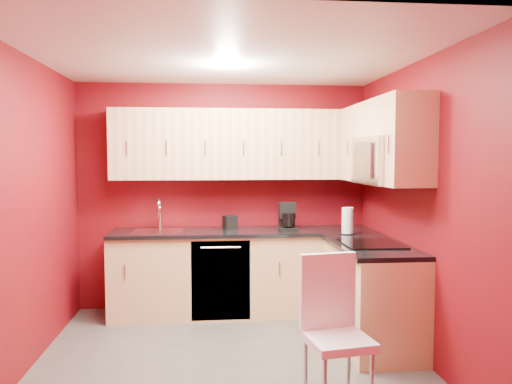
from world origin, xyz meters
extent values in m
plane|color=#504D4A|center=(0.00, 0.00, 0.00)|extent=(3.20, 3.20, 0.00)
plane|color=white|center=(0.00, 0.00, 2.50)|extent=(3.20, 3.20, 0.00)
plane|color=#68090B|center=(0.00, 1.50, 1.25)|extent=(3.20, 0.00, 3.20)
plane|color=#68090B|center=(0.00, -1.50, 1.25)|extent=(3.20, 0.00, 3.20)
plane|color=#68090B|center=(-1.60, 0.00, 1.25)|extent=(0.00, 3.00, 3.00)
plane|color=#68090B|center=(1.60, 0.00, 1.25)|extent=(0.00, 3.00, 3.00)
cube|color=tan|center=(0.20, 1.20, 0.43)|extent=(2.80, 0.60, 0.87)
cube|color=tan|center=(1.30, 0.25, 0.43)|extent=(0.60, 1.30, 0.87)
cube|color=black|center=(0.20, 1.19, 0.89)|extent=(2.80, 0.63, 0.04)
cube|color=black|center=(1.29, 0.23, 0.89)|extent=(0.63, 1.27, 0.04)
cube|color=#DBB17C|center=(0.20, 1.32, 1.83)|extent=(2.80, 0.35, 0.75)
cube|color=#DBB17C|center=(1.43, 0.86, 1.83)|extent=(0.35, 0.57, 0.75)
cube|color=#DBB17C|center=(1.43, -0.29, 1.83)|extent=(0.35, 0.22, 0.75)
cube|color=#DBB17C|center=(1.43, 0.20, 2.04)|extent=(0.35, 0.76, 0.33)
cube|color=silver|center=(1.40, 0.20, 1.66)|extent=(0.40, 0.76, 0.42)
cube|color=black|center=(1.21, 0.20, 1.66)|extent=(0.02, 0.62, 0.33)
cylinder|color=silver|center=(1.19, -0.03, 1.66)|extent=(0.02, 0.02, 0.29)
cube|color=black|center=(1.28, 0.20, 0.92)|extent=(0.50, 0.55, 0.01)
cube|color=silver|center=(-0.70, 1.18, 0.91)|extent=(0.52, 0.42, 0.02)
cylinder|color=silver|center=(-0.70, 1.38, 1.04)|extent=(0.02, 0.02, 0.26)
torus|color=silver|center=(-0.70, 1.31, 1.17)|extent=(0.02, 0.16, 0.16)
cylinder|color=silver|center=(-0.70, 1.24, 1.11)|extent=(0.02, 0.02, 0.12)
cube|color=black|center=(-0.05, 0.91, 0.43)|extent=(0.60, 0.02, 0.82)
cylinder|color=white|center=(0.00, 0.30, 2.48)|extent=(0.20, 0.20, 0.01)
camera|label=1|loc=(-0.16, -4.10, 1.69)|focal=35.00mm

